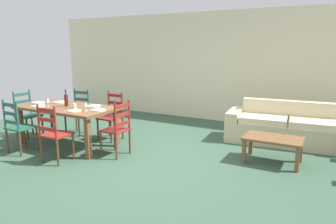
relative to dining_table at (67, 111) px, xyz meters
The scene contains 27 objects.
ground_plane 1.74m from the dining_table, ahead, with size 9.60×9.60×0.02m, color #375742.
wall_far 3.77m from the dining_table, 64.47° to the left, with size 9.60×0.16×2.70m, color beige.
dining_table is the anchor object (origin of this frame).
dining_chair_near_left 0.87m from the dining_table, 120.11° to the right, with size 0.43×0.41×0.96m.
dining_chair_near_right 0.91m from the dining_table, 57.41° to the right, with size 0.43×0.41×0.96m.
dining_chair_far_left 0.85m from the dining_table, 120.70° to the left, with size 0.45×0.43×0.96m.
dining_chair_far_right 0.88m from the dining_table, 57.03° to the left, with size 0.45×0.43×0.96m.
dining_chair_head_west 1.21m from the dining_table, behind, with size 0.42×0.43×0.96m.
dining_chair_head_east 1.19m from the dining_table, ahead, with size 0.42×0.44×0.96m.
dinner_plate_near_left 0.52m from the dining_table, 150.95° to the right, with size 0.24×0.24×0.02m, color white.
fork_near_left 0.66m from the dining_table, 157.38° to the right, with size 0.02×0.17×0.01m, color silver.
dinner_plate_near_right 0.52m from the dining_table, 29.05° to the right, with size 0.24×0.24×0.02m, color white.
fork_near_right 0.40m from the dining_table, 39.81° to the right, with size 0.02×0.17×0.01m, color silver.
dinner_plate_far_left 0.52m from the dining_table, 150.95° to the left, with size 0.24×0.24×0.02m, color white.
fork_far_left 0.66m from the dining_table, 157.38° to the left, with size 0.02×0.17×0.01m, color silver.
dinner_plate_far_right 0.52m from the dining_table, 29.05° to the left, with size 0.24×0.24×0.02m, color white.
fork_far_right 0.40m from the dining_table, 39.81° to the left, with size 0.02×0.17×0.01m, color silver.
dinner_plate_head_west 0.79m from the dining_table, behind, with size 0.24×0.24×0.02m, color white.
fork_head_west 0.93m from the dining_table, behind, with size 0.02×0.17×0.01m, color silver.
dinner_plate_head_east 0.79m from the dining_table, ahead, with size 0.24×0.24×0.02m, color white.
fork_head_east 0.64m from the dining_table, ahead, with size 0.02×0.17×0.01m, color silver.
wine_bottle 0.21m from the dining_table, 142.07° to the left, with size 0.07×0.07×0.32m.
wine_glass_near_left 0.41m from the dining_table, 156.02° to the right, with size 0.06×0.06×0.16m.
wine_glass_near_right 0.65m from the dining_table, 12.36° to the right, with size 0.06×0.06×0.16m.
coffee_cup_primary 0.32m from the dining_table, 16.23° to the right, with size 0.07×0.07×0.09m, color beige.
couch 4.23m from the dining_table, 30.34° to the left, with size 2.34×1.00×0.80m.
coffee_table 3.71m from the dining_table, 14.35° to the left, with size 0.90×0.56×0.42m.
Camera 1 is at (2.75, -4.06, 1.82)m, focal length 32.69 mm.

